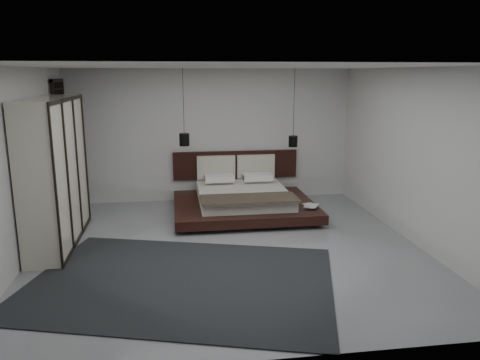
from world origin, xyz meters
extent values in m
plane|color=gray|center=(0.00, 0.00, 0.00)|extent=(6.00, 6.00, 0.00)
plane|color=white|center=(0.00, 0.00, 2.80)|extent=(6.00, 6.00, 0.00)
plane|color=silver|center=(0.00, 3.00, 1.40)|extent=(6.00, 0.00, 6.00)
plane|color=silver|center=(0.00, -3.00, 1.40)|extent=(6.00, 0.00, 6.00)
plane|color=silver|center=(-3.00, 0.00, 1.40)|extent=(0.00, 6.00, 6.00)
plane|color=silver|center=(3.00, 0.00, 1.40)|extent=(0.00, 6.00, 6.00)
cube|color=black|center=(-2.95, 2.45, 1.30)|extent=(0.05, 0.90, 2.60)
cube|color=black|center=(0.51, 1.75, 0.04)|extent=(2.12, 1.73, 0.08)
cube|color=black|center=(0.51, 1.75, 0.16)|extent=(2.70, 2.22, 0.17)
cube|color=silver|center=(0.51, 1.88, 0.36)|extent=(1.73, 1.93, 0.21)
cube|color=black|center=(0.51, 1.12, 0.49)|extent=(1.75, 0.67, 0.05)
cube|color=white|center=(0.11, 2.62, 0.52)|extent=(0.60, 0.39, 0.12)
cube|color=white|center=(0.92, 2.62, 0.52)|extent=(0.60, 0.39, 0.12)
cube|color=white|center=(0.11, 2.48, 0.58)|extent=(0.60, 0.39, 0.12)
cube|color=white|center=(0.92, 2.48, 0.58)|extent=(0.60, 0.39, 0.12)
cube|color=black|center=(0.51, 2.96, 0.76)|extent=(2.70, 0.08, 0.60)
cube|color=beige|center=(0.08, 2.87, 0.73)|extent=(0.82, 0.10, 0.50)
cube|color=beige|center=(0.95, 2.87, 0.73)|extent=(0.82, 0.10, 0.50)
imported|color=#99724C|center=(1.62, 1.27, 0.26)|extent=(0.27, 0.32, 0.03)
imported|color=#99724C|center=(1.60, 1.24, 0.29)|extent=(0.36, 0.39, 0.02)
cylinder|color=black|center=(-0.59, 2.33, 2.17)|extent=(0.01, 0.01, 1.26)
cylinder|color=black|center=(-0.59, 2.33, 1.42)|extent=(0.20, 0.20, 0.25)
cylinder|color=#FFE0B2|center=(-0.59, 2.33, 1.31)|extent=(0.15, 0.15, 0.01)
cylinder|color=black|center=(1.62, 2.33, 2.13)|extent=(0.01, 0.01, 1.35)
cylinder|color=black|center=(1.62, 2.33, 1.34)|extent=(0.18, 0.18, 0.22)
cylinder|color=#FFE0B2|center=(1.62, 2.33, 1.24)|extent=(0.14, 0.14, 0.01)
cube|color=beige|center=(-2.70, 0.68, 1.17)|extent=(0.54, 2.34, 2.34)
cube|color=black|center=(-2.42, 0.68, 2.31)|extent=(0.03, 2.34, 0.06)
cube|color=black|center=(-2.42, 0.68, 0.03)|extent=(0.03, 2.34, 0.06)
cube|color=black|center=(-2.42, -0.49, 1.17)|extent=(0.03, 0.05, 2.34)
cube|color=black|center=(-2.42, 0.29, 1.17)|extent=(0.03, 0.05, 2.34)
cube|color=black|center=(-2.42, 1.07, 1.17)|extent=(0.03, 0.05, 2.34)
cube|color=black|center=(-2.42, 1.85, 1.17)|extent=(0.03, 0.05, 2.34)
cube|color=black|center=(-0.77, -1.13, 0.01)|extent=(4.60, 3.83, 0.02)
camera|label=1|loc=(-0.83, -6.93, 2.71)|focal=35.00mm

